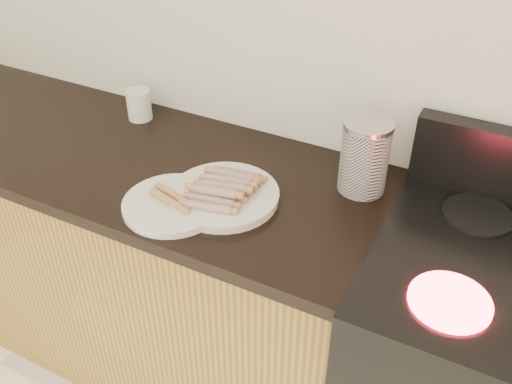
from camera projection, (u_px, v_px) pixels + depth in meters
The scene contains 11 objects.
wall_back at pixel (293, 14), 1.59m from camera, with size 4.00×0.04×2.60m, color silver.
cabinet_base at pixel (80, 240), 2.14m from camera, with size 2.20×0.59×0.86m, color olive.
counter_slab at pixel (55, 136), 1.87m from camera, with size 2.20×0.62×0.04m, color black.
burner_near_left at pixel (450, 301), 1.23m from camera, with size 0.18×0.18×0.01m, color #FF1E2D.
burner_far_left at pixel (478, 215), 1.48m from camera, with size 0.18×0.18×0.01m, color black.
main_plate at pixel (224, 197), 1.55m from camera, with size 0.30×0.30×0.02m, color silver.
side_plate at pixel (173, 204), 1.52m from camera, with size 0.27×0.27×0.02m, color white.
hotdog_pile at pixel (224, 187), 1.53m from camera, with size 0.13×0.22×0.05m.
plain_sausages at pixel (172, 198), 1.51m from camera, with size 0.14×0.08×0.02m.
canister at pixel (365, 156), 1.54m from camera, with size 0.14×0.14×0.21m.
mug at pixel (139, 105), 1.90m from camera, with size 0.08×0.08×0.10m, color white.
Camera 1 is at (0.63, 0.55, 1.83)m, focal length 40.00 mm.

